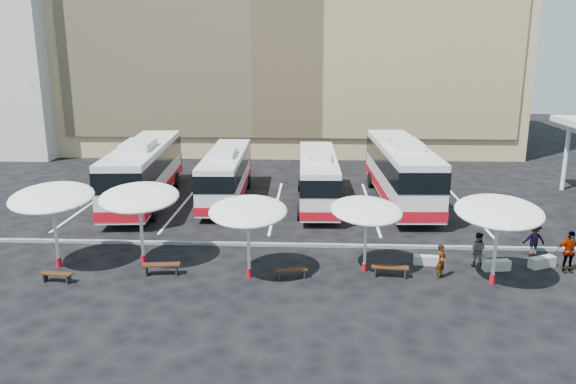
{
  "coord_description": "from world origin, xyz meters",
  "views": [
    {
      "loc": [
        2.38,
        -26.42,
        9.86
      ],
      "look_at": [
        1.0,
        3.0,
        2.2
      ],
      "focal_mm": 35.0,
      "sensor_mm": 36.0,
      "label": 1
    }
  ],
  "objects_px": {
    "wood_bench_1": "(161,266)",
    "passenger_0": "(441,262)",
    "bus_3": "(401,169)",
    "wood_bench_2": "(291,272)",
    "sunshade_2": "(248,212)",
    "bus_0": "(144,170)",
    "wood_bench_3": "(390,269)",
    "bus_1": "(226,173)",
    "passenger_2": "(569,252)",
    "sunshade_1": "(139,198)",
    "sunshade_3": "(366,211)",
    "conc_bench_0": "(426,260)",
    "conc_bench_2": "(542,262)",
    "sunshade_4": "(499,212)",
    "conc_bench_1": "(496,265)",
    "bus_2": "(318,176)",
    "wood_bench_0": "(57,275)",
    "sunshade_0": "(52,198)",
    "passenger_1": "(478,250)",
    "passenger_3": "(534,240)"
  },
  "relations": [
    {
      "from": "sunshade_2",
      "to": "sunshade_4",
      "type": "relative_size",
      "value": 0.9
    },
    {
      "from": "conc_bench_2",
      "to": "passenger_2",
      "type": "relative_size",
      "value": 0.67
    },
    {
      "from": "sunshade_2",
      "to": "conc_bench_2",
      "type": "xyz_separation_m",
      "value": [
        13.34,
        1.78,
        -2.77
      ]
    },
    {
      "from": "bus_3",
      "to": "passenger_0",
      "type": "height_order",
      "value": "bus_3"
    },
    {
      "from": "wood_bench_2",
      "to": "sunshade_1",
      "type": "bearing_deg",
      "value": 168.79
    },
    {
      "from": "sunshade_2",
      "to": "conc_bench_1",
      "type": "distance_m",
      "value": 11.54
    },
    {
      "from": "sunshade_1",
      "to": "conc_bench_0",
      "type": "height_order",
      "value": "sunshade_1"
    },
    {
      "from": "sunshade_2",
      "to": "wood_bench_1",
      "type": "bearing_deg",
      "value": 178.79
    },
    {
      "from": "wood_bench_0",
      "to": "passenger_2",
      "type": "xyz_separation_m",
      "value": [
        22.47,
        2.23,
        0.64
      ]
    },
    {
      "from": "wood_bench_3",
      "to": "conc_bench_0",
      "type": "height_order",
      "value": "wood_bench_3"
    },
    {
      "from": "wood_bench_2",
      "to": "wood_bench_3",
      "type": "relative_size",
      "value": 0.87
    },
    {
      "from": "passenger_3",
      "to": "passenger_2",
      "type": "bearing_deg",
      "value": 112.75
    },
    {
      "from": "bus_1",
      "to": "sunshade_1",
      "type": "xyz_separation_m",
      "value": [
        -2.15,
        -11.46,
        1.41
      ]
    },
    {
      "from": "bus_2",
      "to": "wood_bench_3",
      "type": "height_order",
      "value": "bus_2"
    },
    {
      "from": "sunshade_0",
      "to": "passenger_1",
      "type": "height_order",
      "value": "sunshade_0"
    },
    {
      "from": "conc_bench_1",
      "to": "sunshade_1",
      "type": "bearing_deg",
      "value": -179.99
    },
    {
      "from": "sunshade_4",
      "to": "passenger_0",
      "type": "height_order",
      "value": "sunshade_4"
    },
    {
      "from": "sunshade_0",
      "to": "conc_bench_0",
      "type": "height_order",
      "value": "sunshade_0"
    },
    {
      "from": "sunshade_0",
      "to": "wood_bench_2",
      "type": "bearing_deg",
      "value": -4.53
    },
    {
      "from": "conc_bench_1",
      "to": "sunshade_2",
      "type": "bearing_deg",
      "value": -173.26
    },
    {
      "from": "conc_bench_2",
      "to": "passenger_2",
      "type": "height_order",
      "value": "passenger_2"
    },
    {
      "from": "conc_bench_0",
      "to": "conc_bench_1",
      "type": "xyz_separation_m",
      "value": [
        3.06,
        -0.54,
        0.02
      ]
    },
    {
      "from": "sunshade_0",
      "to": "conc_bench_1",
      "type": "height_order",
      "value": "sunshade_0"
    },
    {
      "from": "wood_bench_3",
      "to": "bus_0",
      "type": "bearing_deg",
      "value": 140.65
    },
    {
      "from": "sunshade_0",
      "to": "sunshade_4",
      "type": "relative_size",
      "value": 1.06
    },
    {
      "from": "passenger_1",
      "to": "bus_3",
      "type": "bearing_deg",
      "value": -51.81
    },
    {
      "from": "sunshade_1",
      "to": "wood_bench_2",
      "type": "height_order",
      "value": "sunshade_1"
    },
    {
      "from": "bus_0",
      "to": "sunshade_0",
      "type": "relative_size",
      "value": 3.19
    },
    {
      "from": "bus_3",
      "to": "passenger_2",
      "type": "xyz_separation_m",
      "value": [
        5.82,
        -11.64,
        -1.18
      ]
    },
    {
      "from": "wood_bench_1",
      "to": "passenger_0",
      "type": "bearing_deg",
      "value": 1.01
    },
    {
      "from": "sunshade_4",
      "to": "passenger_2",
      "type": "bearing_deg",
      "value": 22.14
    },
    {
      "from": "sunshade_1",
      "to": "sunshade_3",
      "type": "bearing_deg",
      "value": -2.2
    },
    {
      "from": "passenger_0",
      "to": "sunshade_1",
      "type": "bearing_deg",
      "value": 125.16
    },
    {
      "from": "bus_3",
      "to": "bus_0",
      "type": "bearing_deg",
      "value": -179.33
    },
    {
      "from": "bus_3",
      "to": "wood_bench_2",
      "type": "relative_size",
      "value": 9.33
    },
    {
      "from": "sunshade_3",
      "to": "passenger_2",
      "type": "relative_size",
      "value": 2.13
    },
    {
      "from": "passenger_2",
      "to": "bus_0",
      "type": "bearing_deg",
      "value": 153.1
    },
    {
      "from": "bus_2",
      "to": "wood_bench_0",
      "type": "distance_m",
      "value": 17.36
    },
    {
      "from": "wood_bench_3",
      "to": "passenger_0",
      "type": "distance_m",
      "value": 2.24
    },
    {
      "from": "sunshade_3",
      "to": "passenger_0",
      "type": "xyz_separation_m",
      "value": [
        3.27,
        -0.62,
        -2.07
      ]
    },
    {
      "from": "passenger_3",
      "to": "passenger_0",
      "type": "bearing_deg",
      "value": 28.1
    },
    {
      "from": "wood_bench_0",
      "to": "passenger_1",
      "type": "distance_m",
      "value": 18.78
    },
    {
      "from": "wood_bench_1",
      "to": "wood_bench_3",
      "type": "bearing_deg",
      "value": 1.24
    },
    {
      "from": "sunshade_0",
      "to": "wood_bench_2",
      "type": "xyz_separation_m",
      "value": [
        10.77,
        -0.85,
        -2.97
      ]
    },
    {
      "from": "conc_bench_1",
      "to": "wood_bench_1",
      "type": "bearing_deg",
      "value": -175.32
    },
    {
      "from": "sunshade_1",
      "to": "sunshade_3",
      "type": "distance_m",
      "value": 10.25
    },
    {
      "from": "sunshade_1",
      "to": "wood_bench_3",
      "type": "height_order",
      "value": "sunshade_1"
    },
    {
      "from": "bus_1",
      "to": "passenger_2",
      "type": "bearing_deg",
      "value": -35.37
    },
    {
      "from": "sunshade_3",
      "to": "conc_bench_0",
      "type": "xyz_separation_m",
      "value": [
        2.94,
        0.93,
        -2.63
      ]
    },
    {
      "from": "bus_3",
      "to": "conc_bench_1",
      "type": "height_order",
      "value": "bus_3"
    }
  ]
}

